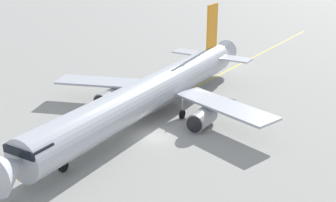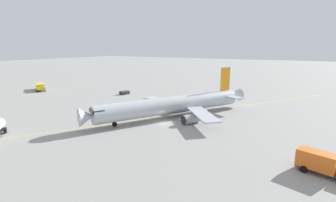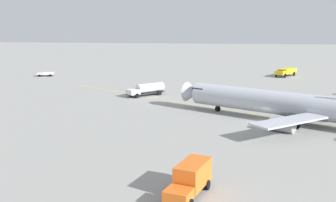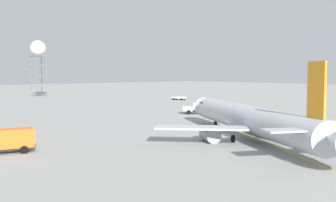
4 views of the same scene
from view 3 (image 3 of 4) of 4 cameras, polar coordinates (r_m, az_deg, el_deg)
name	(u,v)px [view 3 (image 3 of 4)]	position (r m, az deg, el deg)	size (l,w,h in m)	color
ground_plane	(262,123)	(69.33, 13.44, -3.08)	(600.00, 600.00, 0.00)	gray
airliner_main	(296,106)	(69.85, 18.12, -0.73)	(41.29, 27.68, 11.62)	#B2B7C1
fire_tender_truck	(286,72)	(134.94, 16.72, 4.11)	(8.04, 10.37, 2.50)	#232326
fuel_tanker_truck	(147,89)	(93.36, -3.08, 1.74)	(8.40, 8.66, 2.87)	#232326
pushback_tug_truck	(46,74)	(135.37, -17.29, 3.78)	(5.56, 3.69, 1.30)	#232326
catering_truck_truck	(191,178)	(39.27, 3.28, -11.14)	(4.21, 7.60, 3.10)	#232326
taxiway_centreline	(295,121)	(72.02, 17.87, -2.79)	(106.30, 68.74, 0.01)	yellow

